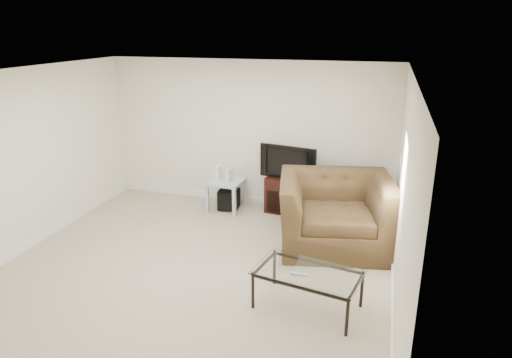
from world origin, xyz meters
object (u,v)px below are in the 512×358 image
(television, at_px, (290,161))
(recliner, at_px, (336,201))
(side_table, at_px, (227,195))
(tv_stand, at_px, (290,194))
(coffee_table, at_px, (307,290))
(subwoofer, at_px, (229,199))

(television, distance_m, recliner, 1.39)
(side_table, bearing_deg, recliner, -23.66)
(tv_stand, height_order, recliner, recliner)
(recliner, xyz_separation_m, coffee_table, (-0.10, -1.63, -0.46))
(tv_stand, relative_size, side_table, 1.34)
(tv_stand, xyz_separation_m, television, (-0.00, -0.03, 0.59))
(tv_stand, relative_size, subwoofer, 2.24)
(coffee_table, bearing_deg, recliner, 86.47)
(tv_stand, distance_m, television, 0.59)
(side_table, distance_m, subwoofer, 0.09)
(subwoofer, height_order, coffee_table, coffee_table)
(side_table, height_order, recliner, recliner)
(coffee_table, bearing_deg, tv_stand, 106.06)
(coffee_table, bearing_deg, side_table, 126.51)
(side_table, relative_size, subwoofer, 1.67)
(television, height_order, side_table, television)
(television, height_order, recliner, recliner)
(recliner, bearing_deg, subwoofer, 143.92)
(side_table, bearing_deg, subwoofer, 29.44)
(side_table, bearing_deg, tv_stand, 12.27)
(television, bearing_deg, subwoofer, -159.18)
(side_table, distance_m, recliner, 2.16)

